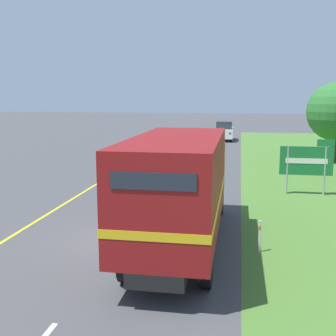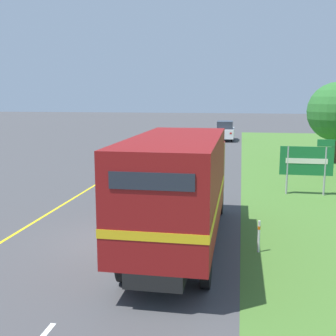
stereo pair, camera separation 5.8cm
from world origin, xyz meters
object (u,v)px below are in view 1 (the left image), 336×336
Objects in this scene: lead_car_white at (150,152)px; horse_trailer_truck at (181,184)px; lead_car_white_ahead at (224,131)px; highway_sign at (307,161)px; roadside_tree_mid at (336,112)px; delineator_post at (260,235)px.

horse_trailer_truck is at bearing -74.28° from lead_car_white.
highway_sign reaches higher than lead_car_white_ahead.
roadside_tree_mid is at bearing -58.83° from lead_car_white_ahead.
horse_trailer_truck reaches higher than highway_sign.
lead_car_white is (-3.85, 13.69, -0.93)m from horse_trailer_truck.
roadside_tree_mid reaches higher than lead_car_white_ahead.
lead_car_white_ahead is 1.72× the size of highway_sign.
horse_trailer_truck reaches higher than delineator_post.
roadside_tree_mid is 5.76× the size of delineator_post.
roadside_tree_mid is (11.96, 4.47, 2.45)m from lead_car_white.
lead_car_white reaches higher than delineator_post.
delineator_post is (2.33, -0.03, -1.43)m from horse_trailer_truck.
roadside_tree_mid is (3.33, 10.39, 1.90)m from highway_sign.
highway_sign is 0.47× the size of roadside_tree_mid.
horse_trailer_truck is 3.36× the size of highway_sign.
delineator_post is (-2.44, -7.80, -1.06)m from highway_sign.
lead_car_white is 0.78× the size of roadside_tree_mid.
lead_car_white is 18.12m from lead_car_white_ahead.
lead_car_white_ahead is at bearing 94.05° from delineator_post.
horse_trailer_truck is 2.74m from delineator_post.
lead_car_white is 0.95× the size of lead_car_white_ahead.
horse_trailer_truck is at bearing -114.04° from roadside_tree_mid.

